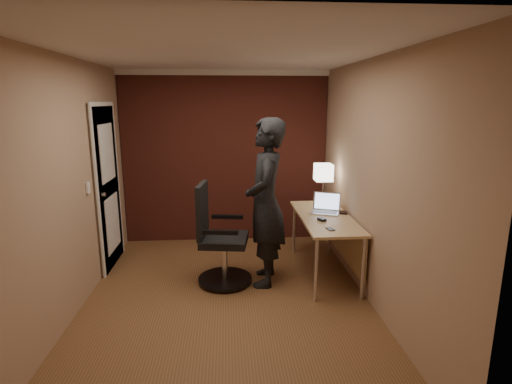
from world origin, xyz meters
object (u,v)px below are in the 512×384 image
desk (331,226)px  person (266,203)px  phone (330,229)px  desk_lamp (323,173)px  laptop (326,207)px  mouse (322,219)px  wallet (343,213)px  office_chair (218,241)px

desk → person: 0.89m
desk → phone: size_ratio=13.04×
desk → phone: (-0.14, -0.51, 0.13)m
desk_lamp → phone: (-0.17, -1.09, -0.41)m
laptop → mouse: laptop is taller
desk_lamp → mouse: bearing=-103.9°
desk → wallet: (0.18, 0.10, 0.14)m
office_chair → laptop: bearing=14.4°
laptop → wallet: bearing=-21.8°
phone → office_chair: size_ratio=0.10×
phone → mouse: bearing=78.5°
mouse → wallet: bearing=15.3°
person → desk: bearing=109.9°
office_chair → person: bearing=-1.0°
phone → person: (-0.66, 0.33, 0.21)m
wallet → person: size_ratio=0.06×
desk → laptop: 0.26m
desk_lamp → laptop: desk_lamp is taller
wallet → mouse: bearing=-139.7°
desk → wallet: size_ratio=13.64×
desk → office_chair: office_chair is taller
person → mouse: bearing=96.5°
mouse → person: 0.68m
desk → wallet: wallet is taller
mouse → desk: bearing=24.9°
laptop → person: 0.87m
wallet → office_chair: (-1.52, -0.26, -0.23)m
laptop → mouse: (-0.14, -0.36, -0.05)m
desk → desk_lamp: desk_lamp is taller
desk → desk_lamp: (0.03, 0.58, 0.55)m
desk_lamp → wallet: size_ratio=4.86×
desk → laptop: size_ratio=3.72×
desk_lamp → mouse: 0.89m
phone → laptop: bearing=65.5°
desk_lamp → phone: size_ratio=4.65×
desk → wallet: bearing=28.5°
desk_lamp → person: bearing=-137.9°
desk → wallet: 0.24m
mouse → person: size_ratio=0.05×
phone → desk: bearing=59.8°
mouse → laptop: bearing=44.6°
office_chair → person: 0.70m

